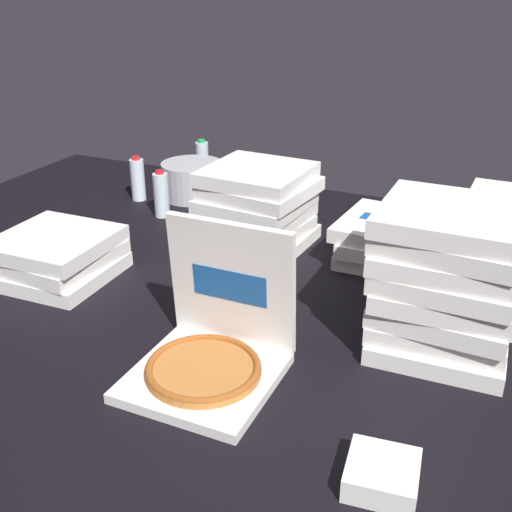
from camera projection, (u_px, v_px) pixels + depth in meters
ground_plane at (234, 309)px, 1.96m from camera, size 3.20×2.40×0.02m
open_pizza_box at (212, 345)px, 1.61m from camera, size 0.36×0.37×0.39m
pizza_stack_right_near at (446, 279)px, 1.68m from camera, size 0.39×0.39×0.41m
pizza_stack_center_near at (57, 256)px, 2.12m from camera, size 0.38×0.38×0.15m
pizza_stack_left_mid at (257, 207)px, 2.33m from camera, size 0.42×0.42×0.31m
pizza_stack_right_mid at (394, 241)px, 2.24m from camera, size 0.39×0.38×0.16m
ice_bucket at (193, 180)px, 2.86m from camera, size 0.29×0.29×0.16m
water_bottle_0 at (138, 179)px, 2.82m from camera, size 0.06×0.06×0.20m
water_bottle_1 at (243, 188)px, 2.70m from camera, size 0.06×0.06×0.20m
water_bottle_2 at (161, 195)px, 2.63m from camera, size 0.06×0.06×0.20m
water_bottle_3 at (202, 161)px, 3.09m from camera, size 0.06×0.06×0.20m
napkin_pile at (382, 475)px, 1.27m from camera, size 0.16×0.16×0.06m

